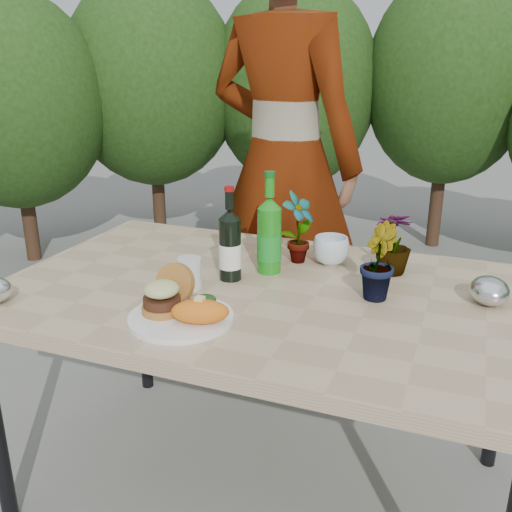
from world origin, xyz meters
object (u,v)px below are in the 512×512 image
(patio_table, at_px, (265,306))
(wine_bottle, at_px, (230,246))
(dinner_plate, at_px, (181,318))
(person, at_px, (283,162))

(patio_table, distance_m, wine_bottle, 0.21)
(dinner_plate, distance_m, wine_bottle, 0.34)
(person, bearing_deg, patio_table, 118.69)
(patio_table, height_order, dinner_plate, dinner_plate)
(wine_bottle, xyz_separation_m, person, (-0.09, 0.77, 0.13))
(dinner_plate, bearing_deg, patio_table, 65.36)
(dinner_plate, relative_size, wine_bottle, 0.95)
(dinner_plate, distance_m, person, 1.12)
(dinner_plate, height_order, wine_bottle, wine_bottle)
(wine_bottle, distance_m, person, 0.79)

